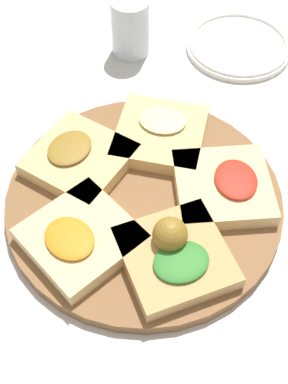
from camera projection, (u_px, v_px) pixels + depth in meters
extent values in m
plane|color=beige|center=(144.00, 204.00, 0.80)|extent=(3.00, 3.00, 0.00)
cylinder|color=brown|center=(144.00, 201.00, 0.79)|extent=(0.41, 0.41, 0.02)
cube|color=#DBB775|center=(160.00, 135.00, 0.85)|extent=(0.19, 0.19, 0.02)
ellipsoid|color=beige|center=(163.00, 120.00, 0.84)|extent=(0.10, 0.09, 0.01)
cube|color=#DBB775|center=(80.00, 159.00, 0.81)|extent=(0.16, 0.16, 0.02)
ellipsoid|color=olive|center=(70.00, 148.00, 0.81)|extent=(0.08, 0.09, 0.01)
cube|color=#E5C689|center=(81.00, 237.00, 0.73)|extent=(0.15, 0.15, 0.02)
ellipsoid|color=orange|center=(69.00, 238.00, 0.71)|extent=(0.08, 0.07, 0.01)
cube|color=tan|center=(175.00, 257.00, 0.71)|extent=(0.18, 0.18, 0.02)
ellipsoid|color=#2D7A28|center=(181.00, 262.00, 0.69)|extent=(0.09, 0.09, 0.01)
sphere|color=olive|center=(170.00, 234.00, 0.70)|extent=(0.05, 0.05, 0.05)
cube|color=#E5C689|center=(223.00, 187.00, 0.78)|extent=(0.19, 0.19, 0.02)
ellipsoid|color=red|center=(236.00, 179.00, 0.77)|extent=(0.10, 0.10, 0.01)
cylinder|color=white|center=(238.00, 47.00, 1.02)|extent=(0.20, 0.20, 0.01)
torus|color=white|center=(239.00, 44.00, 1.01)|extent=(0.19, 0.19, 0.01)
cylinder|color=silver|center=(130.00, 27.00, 0.97)|extent=(0.07, 0.07, 0.11)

